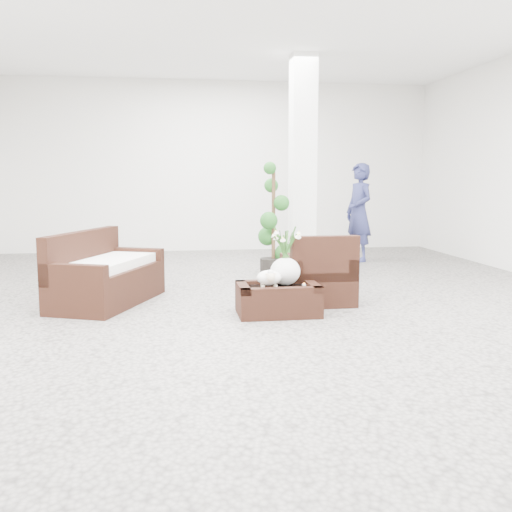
{
  "coord_description": "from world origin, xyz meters",
  "views": [
    {
      "loc": [
        -0.95,
        -6.66,
        1.52
      ],
      "look_at": [
        0.0,
        -0.1,
        0.62
      ],
      "focal_mm": 40.59,
      "sensor_mm": 36.0,
      "label": 1
    }
  ],
  "objects": [
    {
      "name": "ground",
      "position": [
        0.0,
        0.0,
        0.0
      ],
      "size": [
        11.0,
        11.0,
        0.0
      ],
      "primitive_type": "plane",
      "color": "gray",
      "rests_on": "ground"
    },
    {
      "name": "planter_narcissus",
      "position": [
        0.3,
        -0.33,
        0.71
      ],
      "size": [
        0.44,
        0.44,
        0.8
      ],
      "primitive_type": null,
      "color": "white",
      "rests_on": "coffee_table"
    },
    {
      "name": "sheep_figurine",
      "position": [
        0.08,
        -0.53,
        0.42
      ],
      "size": [
        0.28,
        0.23,
        0.21
      ],
      "primitive_type": "ellipsoid",
      "color": "white",
      "rests_on": "coffee_table"
    },
    {
      "name": "topiary",
      "position": [
        0.59,
        2.11,
        0.86
      ],
      "size": [
        0.46,
        0.46,
        1.72
      ],
      "primitive_type": null,
      "color": "#1B4E19",
      "rests_on": "ground"
    },
    {
      "name": "loveseat",
      "position": [
        -1.74,
        0.43,
        0.44
      ],
      "size": [
        1.35,
        1.82,
        0.88
      ],
      "primitive_type": "cube",
      "rotation": [
        0.0,
        0.0,
        1.18
      ],
      "color": "black",
      "rests_on": "ground"
    },
    {
      "name": "column",
      "position": [
        1.2,
        2.8,
        1.75
      ],
      "size": [
        0.4,
        0.4,
        3.5
      ],
      "primitive_type": "cube",
      "color": "white",
      "rests_on": "ground"
    },
    {
      "name": "shopper",
      "position": [
        2.42,
        3.51,
        0.89
      ],
      "size": [
        0.57,
        0.74,
        1.79
      ],
      "primitive_type": "imported",
      "rotation": [
        0.0,
        0.0,
        -1.32
      ],
      "color": "navy",
      "rests_on": "ground"
    },
    {
      "name": "tealight",
      "position": [
        0.5,
        -0.41,
        0.33
      ],
      "size": [
        0.04,
        0.04,
        0.03
      ],
      "primitive_type": "cylinder",
      "color": "white",
      "rests_on": "coffee_table"
    },
    {
      "name": "armchair",
      "position": [
        0.79,
        0.11,
        0.43
      ],
      "size": [
        0.8,
        0.77,
        0.85
      ],
      "primitive_type": "cube",
      "rotation": [
        0.0,
        0.0,
        3.15
      ],
      "color": "black",
      "rests_on": "ground"
    },
    {
      "name": "coffee_table",
      "position": [
        0.2,
        -0.43,
        0.16
      ],
      "size": [
        0.9,
        0.6,
        0.31
      ],
      "primitive_type": "cube",
      "color": "black",
      "rests_on": "ground"
    }
  ]
}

